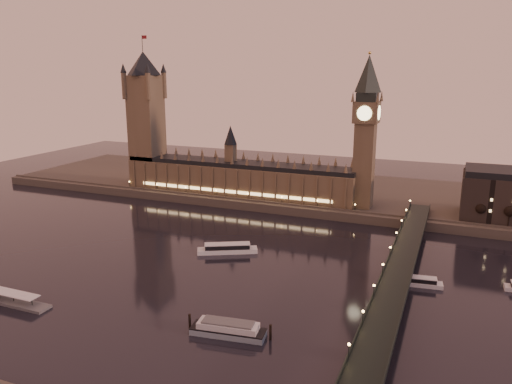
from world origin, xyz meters
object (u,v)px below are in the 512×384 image
Objects in this scene: cruise_boat_a at (227,249)px; cruise_boat_b at (417,281)px; moored_barge at (228,329)px; pontoon_pier at (6,299)px.

cruise_boat_a is 1.37× the size of cruise_boat_b.
moored_barge reaches higher than cruise_boat_a.
cruise_boat_a is 0.73× the size of pontoon_pier.
cruise_boat_a is at bearing 55.05° from pontoon_pier.
cruise_boat_a is at bearing 169.72° from cruise_boat_b.
cruise_boat_a is 111.17m from pontoon_pier.
moored_barge reaches higher than cruise_boat_b.
moored_barge is at bearing -137.61° from cruise_boat_b.
cruise_boat_b is at bearing -30.02° from cruise_boat_a.
moored_barge is 0.75× the size of pontoon_pier.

